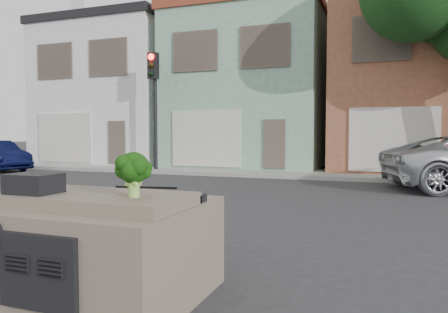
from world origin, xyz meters
The scene contains 10 objects.
ground_plane centered at (0.00, 0.00, 0.00)m, with size 120.00×120.00×0.00m, color #303033.
sidewalk centered at (0.00, 10.50, 0.07)m, with size 40.00×3.00×0.15m, color gray.
townhouse_white centered at (-11.00, 14.50, 3.77)m, with size 7.20×8.20×7.55m, color white.
townhouse_mint centered at (-3.50, 14.50, 3.77)m, with size 7.20×8.20×7.55m, color #86AF95.
townhouse_tan centered at (4.00, 14.50, 3.77)m, with size 7.20×8.20×7.55m, color #98593D.
traffic_signal centered at (-6.50, 9.50, 2.55)m, with size 0.40×0.40×5.10m, color black.
car_dashboard centered at (0.00, -3.00, 0.56)m, with size 2.00×1.80×1.12m, color #706153.
instrument_hump centered at (-0.58, -3.35, 1.22)m, with size 0.48×0.38×0.20m, color black.
wiper_arm centered at (0.28, -2.62, 1.13)m, with size 0.70×0.03×0.02m, color black.
broccoli centered at (0.51, -3.23, 1.34)m, with size 0.36×0.36×0.44m, color #103308.
Camera 1 is at (2.75, -6.77, 1.74)m, focal length 35.00 mm.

